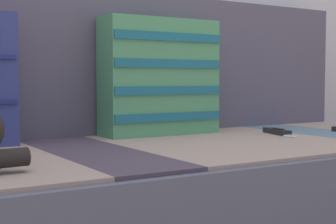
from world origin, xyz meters
The scene contains 4 objects.
couch centered at (0.00, 0.11, 0.21)m, with size 2.17×0.89×0.43m.
sofa_backrest centered at (0.00, 0.48, 0.68)m, with size 2.13×0.14×0.50m.
throw_pillow_striped centered at (0.14, 0.33, 0.63)m, with size 0.42×0.14×0.40m.
game_remote_near centered at (0.50, 0.12, 0.44)m, with size 0.09×0.20×0.02m.
Camera 1 is at (-0.78, -1.21, 0.62)m, focal length 55.00 mm.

